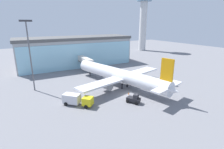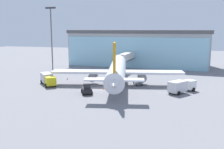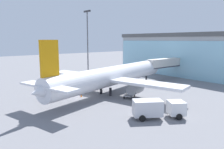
{
  "view_description": "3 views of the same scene",
  "coord_description": "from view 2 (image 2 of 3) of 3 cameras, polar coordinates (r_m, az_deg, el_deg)",
  "views": [
    {
      "loc": [
        -26.62,
        -36.26,
        19.0
      ],
      "look_at": [
        -1.39,
        6.26,
        4.34
      ],
      "focal_mm": 28.0,
      "sensor_mm": 36.0,
      "label": 1
    },
    {
      "loc": [
        18.42,
        -54.39,
        13.35
      ],
      "look_at": [
        0.09,
        7.01,
        2.21
      ],
      "focal_mm": 42.0,
      "sensor_mm": 36.0,
      "label": 2
    },
    {
      "loc": [
        35.47,
        -22.13,
        11.0
      ],
      "look_at": [
        -1.31,
        9.11,
        3.26
      ],
      "focal_mm": 35.0,
      "sensor_mm": 36.0,
      "label": 3
    }
  ],
  "objects": [
    {
      "name": "terminal_building",
      "position": [
        97.89,
        5.76,
        5.8
      ],
      "size": [
        51.65,
        17.58,
        13.01
      ],
      "rotation": [
        0.0,
        0.0,
        -0.04
      ],
      "color": "#A6A6A6",
      "rests_on": "ground"
    },
    {
      "name": "baggage_cart",
      "position": [
        63.55,
        5.65,
        -1.86
      ],
      "size": [
        2.75,
        3.22,
        1.5
      ],
      "rotation": [
        0.0,
        0.0,
        5.21
      ],
      "color": "gray",
      "rests_on": "ground"
    },
    {
      "name": "apron_light_mast",
      "position": [
        81.48,
        -13.05,
        8.42
      ],
      "size": [
        3.2,
        0.4,
        19.78
      ],
      "color": "#59595E",
      "rests_on": "ground"
    },
    {
      "name": "jet_bridge",
      "position": [
        86.12,
        3.53,
        3.89
      ],
      "size": [
        2.65,
        14.04,
        5.79
      ],
      "rotation": [
        0.0,
        0.0,
        1.54
      ],
      "color": "beige",
      "rests_on": "ground"
    },
    {
      "name": "safety_cone_wingtip",
      "position": [
        71.12,
        -9.69,
        -0.88
      ],
      "size": [
        0.36,
        0.36,
        0.55
      ],
      "primitive_type": "cone",
      "color": "orange",
      "rests_on": "ground"
    },
    {
      "name": "ground",
      "position": [
        58.96,
        -2.03,
        -3.24
      ],
      "size": [
        240.0,
        240.0,
        0.0
      ],
      "primitive_type": "plane",
      "color": "slate"
    },
    {
      "name": "safety_cone_nose",
      "position": [
        58.78,
        -1.85,
        -3.0
      ],
      "size": [
        0.36,
        0.36,
        0.55
      ],
      "primitive_type": "cone",
      "color": "orange",
      "rests_on": "ground"
    },
    {
      "name": "pushback_tug",
      "position": [
        54.77,
        -5.51,
        -3.25
      ],
      "size": [
        3.35,
        3.7,
        2.3
      ],
      "rotation": [
        0.0,
        0.0,
        2.08
      ],
      "color": "black",
      "rests_on": "ground"
    },
    {
      "name": "fuel_truck",
      "position": [
        57.49,
        14.89,
        -2.41
      ],
      "size": [
        5.91,
        7.28,
        2.65
      ],
      "rotation": [
        0.0,
        0.0,
        0.98
      ],
      "color": "silver",
      "rests_on": "ground"
    },
    {
      "name": "airplane",
      "position": [
        64.1,
        1.2,
        1.03
      ],
      "size": [
        31.58,
        38.58,
        10.98
      ],
      "rotation": [
        0.0,
        0.0,
        1.8
      ],
      "color": "silver",
      "rests_on": "ground"
    },
    {
      "name": "catering_truck",
      "position": [
        65.36,
        -13.81,
        -0.91
      ],
      "size": [
        6.61,
        6.82,
        2.65
      ],
      "rotation": [
        0.0,
        0.0,
        5.47
      ],
      "color": "yellow",
      "rests_on": "ground"
    }
  ]
}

